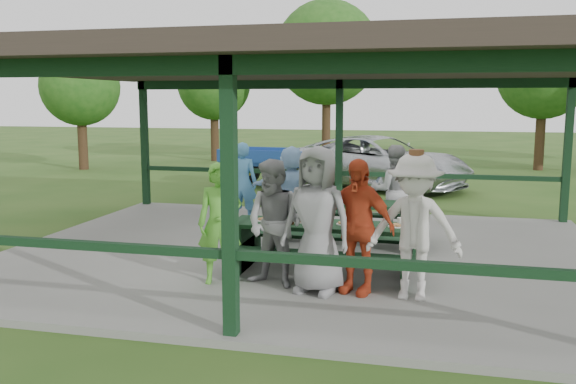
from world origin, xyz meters
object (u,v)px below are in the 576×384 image
(picnic_table_far, at_px, (349,217))
(contestant_red, at_px, (357,226))
(contestant_grey_left, at_px, (275,224))
(contestant_green, at_px, (220,223))
(contestant_grey_mid, at_px, (317,220))
(spectator_grey, at_px, (393,191))
(contestant_white_fedora, at_px, (414,227))
(spectator_blue, at_px, (243,183))
(farm_trailer, at_px, (266,166))
(spectator_lblue, at_px, (291,188))
(picnic_table_near, at_px, (324,241))
(pickup_truck, at_px, (379,162))

(picnic_table_far, distance_m, contestant_red, 2.87)
(contestant_grey_left, bearing_deg, contestant_green, -160.68)
(contestant_grey_mid, xyz_separation_m, spectator_grey, (0.75, 3.71, -0.12))
(picnic_table_far, bearing_deg, spectator_grey, 47.79)
(spectator_grey, bearing_deg, contestant_white_fedora, 86.67)
(contestant_white_fedora, distance_m, spectator_grey, 3.73)
(picnic_table_far, distance_m, spectator_blue, 2.74)
(picnic_table_far, bearing_deg, farm_trailer, 116.10)
(picnic_table_far, xyz_separation_m, farm_trailer, (-3.58, 7.30, 0.05))
(spectator_lblue, bearing_deg, contestant_red, 91.57)
(picnic_table_far, relative_size, spectator_grey, 1.59)
(contestant_green, bearing_deg, contestant_white_fedora, -16.30)
(picnic_table_near, height_order, contestant_grey_left, contestant_grey_left)
(contestant_grey_left, height_order, farm_trailer, contestant_grey_left)
(contestant_red, bearing_deg, spectator_blue, 143.99)
(spectator_blue, xyz_separation_m, pickup_truck, (2.21, 6.62, -0.16))
(picnic_table_near, height_order, spectator_grey, spectator_grey)
(picnic_table_far, xyz_separation_m, spectator_blue, (-2.39, 1.27, 0.37))
(contestant_green, height_order, contestant_grey_mid, contestant_grey_mid)
(spectator_blue, height_order, pickup_truck, spectator_blue)
(spectator_blue, distance_m, spectator_grey, 3.16)
(picnic_table_far, relative_size, contestant_white_fedora, 1.42)
(contestant_red, bearing_deg, picnic_table_far, 118.61)
(contestant_grey_mid, relative_size, spectator_blue, 1.15)
(spectator_lblue, height_order, pickup_truck, spectator_lblue)
(picnic_table_far, bearing_deg, picnic_table_near, -92.83)
(contestant_green, relative_size, spectator_grey, 0.98)
(picnic_table_near, relative_size, pickup_truck, 0.48)
(contestant_green, distance_m, contestant_red, 1.91)
(picnic_table_near, relative_size, farm_trailer, 0.75)
(pickup_truck, bearing_deg, contestant_grey_mid, -152.76)
(picnic_table_far, distance_m, contestant_green, 3.18)
(contestant_green, distance_m, contestant_white_fedora, 2.65)
(spectator_grey, relative_size, pickup_truck, 0.30)
(contestant_green, height_order, spectator_blue, contestant_green)
(contestant_green, xyz_separation_m, contestant_grey_mid, (1.39, -0.09, 0.13))
(contestant_grey_left, bearing_deg, spectator_grey, 86.13)
(spectator_blue, bearing_deg, contestant_red, 121.48)
(spectator_blue, height_order, spectator_grey, spectator_grey)
(contestant_red, bearing_deg, spectator_lblue, 134.21)
(contestant_green, height_order, contestant_red, contestant_red)
(contestant_white_fedora, relative_size, farm_trailer, 0.53)
(contestant_grey_left, relative_size, spectator_grey, 1.02)
(spectator_grey, distance_m, farm_trailer, 7.81)
(contestant_grey_left, height_order, contestant_white_fedora, contestant_white_fedora)
(spectator_lblue, distance_m, spectator_grey, 2.00)
(contestant_grey_left, distance_m, contestant_white_fedora, 1.87)
(spectator_blue, bearing_deg, spectator_lblue, 157.10)
(contestant_grey_left, bearing_deg, contestant_grey_mid, 5.35)
(farm_trailer, bearing_deg, contestant_white_fedora, -59.56)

